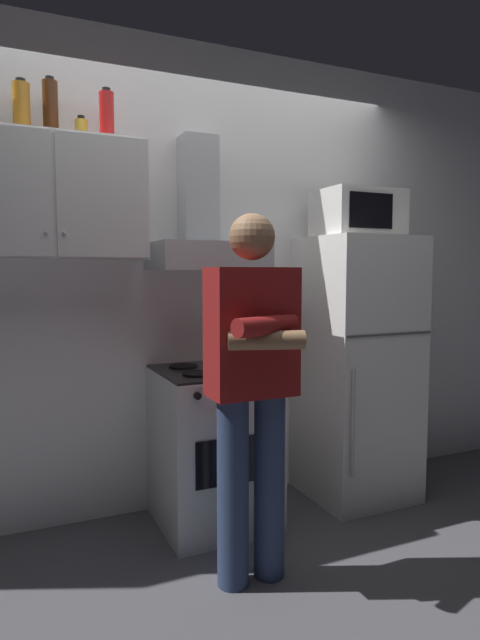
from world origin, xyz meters
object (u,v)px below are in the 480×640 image
at_px(range_hood, 204,234).
at_px(bottle_spice_jar, 81,130).
at_px(upper_cabinet, 51,198).
at_px(bottle_rum_dark, 50,109).
at_px(refrigerator, 357,368).
at_px(person_standing, 252,384).
at_px(cooking_pot, 244,359).
at_px(bottle_soda_red, 107,116).
at_px(bottle_liquor_amber, 21,108).
at_px(stove_oven, 213,446).
at_px(microwave, 358,214).

relative_size(range_hood, bottle_spice_jar, 6.05).
xyz_separation_m(upper_cabinet, range_hood, (0.80, 0.00, -0.15)).
distance_m(bottle_spice_jar, bottle_rum_dark, 0.17).
height_order(refrigerator, person_standing, person_standing).
height_order(person_standing, cooking_pot, person_standing).
height_order(bottle_soda_red, bottle_rum_dark, bottle_rum_dark).
bearing_deg(person_standing, bottle_rum_dark, 133.87).
xyz_separation_m(cooking_pot, bottle_liquor_amber, (-1.05, 0.28, 1.25)).
distance_m(refrigerator, bottle_liquor_amber, 2.33).
bearing_deg(bottle_spice_jar, bottle_rum_dark, -176.45).
distance_m(upper_cabinet, range_hood, 0.81).
distance_m(bottle_soda_red, bottle_spice_jar, 0.14).
xyz_separation_m(stove_oven, bottle_soda_red, (-0.52, 0.13, 1.74)).
xyz_separation_m(stove_oven, bottle_spice_jar, (-0.64, 0.17, 1.67)).
relative_size(refrigerator, bottle_soda_red, 6.09).
xyz_separation_m(stove_oven, range_hood, (0.00, 0.13, 1.16)).
height_order(range_hood, refrigerator, range_hood).
bearing_deg(bottle_soda_red, cooking_pot, -20.89).
xyz_separation_m(upper_cabinet, bottle_soda_red, (0.28, 0.00, 0.42)).
relative_size(microwave, bottle_spice_jar, 3.88).
bearing_deg(stove_oven, microwave, 1.15).
relative_size(cooking_pot, bottle_liquor_amber, 1.13).
bearing_deg(bottle_liquor_amber, stove_oven, -9.96).
distance_m(microwave, person_standing, 1.45).
bearing_deg(upper_cabinet, bottle_spice_jar, 15.40).
xyz_separation_m(upper_cabinet, microwave, (1.75, -0.11, -0.01)).
bearing_deg(bottle_rum_dark, bottle_spice_jar, 3.55).
relative_size(person_standing, bottle_liquor_amber, 6.25).
bearing_deg(range_hood, microwave, -6.46).
relative_size(upper_cabinet, bottle_liquor_amber, 3.43).
relative_size(upper_cabinet, refrigerator, 0.56).
xyz_separation_m(range_hood, bottle_soda_red, (-0.52, 0.00, 0.58)).
distance_m(range_hood, cooking_pot, 0.72).
xyz_separation_m(stove_oven, refrigerator, (0.95, 0.00, 0.37)).
bearing_deg(refrigerator, upper_cabinet, 175.93).
distance_m(stove_oven, cooking_pot, 0.53).
bearing_deg(range_hood, upper_cabinet, -179.91).
distance_m(stove_oven, microwave, 1.62).
distance_m(range_hood, bottle_spice_jar, 0.82).
bearing_deg(bottle_rum_dark, range_hood, -2.45).
distance_m(upper_cabinet, bottle_spice_jar, 0.39).
height_order(stove_oven, bottle_rum_dark, bottle_rum_dark).
bearing_deg(microwave, stove_oven, -178.85).
xyz_separation_m(refrigerator, person_standing, (-1.00, -0.61, 0.10)).
height_order(stove_oven, bottle_soda_red, bottle_soda_red).
bearing_deg(bottle_rum_dark, microwave, -4.65).
distance_m(bottle_soda_red, bottle_liquor_amber, 0.40).
distance_m(upper_cabinet, cooking_pot, 1.26).
bearing_deg(bottle_rum_dark, person_standing, -46.13).
xyz_separation_m(stove_oven, cooking_pot, (0.13, -0.12, 0.50)).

